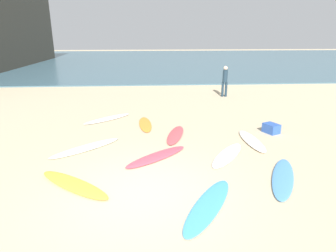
{
  "coord_description": "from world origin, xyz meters",
  "views": [
    {
      "loc": [
        0.19,
        -6.03,
        3.64
      ],
      "look_at": [
        0.89,
        4.24,
        0.3
      ],
      "focal_mm": 30.87,
      "sensor_mm": 36.0,
      "label": 1
    }
  ],
  "objects_px": {
    "surfboard_3": "(74,184)",
    "surfboard_8": "(157,156)",
    "surfboard_1": "(208,205)",
    "surfboard_5": "(108,119)",
    "beach_cooler": "(271,128)",
    "surfboard_4": "(86,148)",
    "surfboard_7": "(252,141)",
    "surfboard_0": "(175,135)",
    "surfboard_2": "(227,155)",
    "surfboard_6": "(145,124)",
    "beachgoer_near": "(225,80)",
    "surfboard_9": "(283,177)"
  },
  "relations": [
    {
      "from": "surfboard_1",
      "to": "surfboard_5",
      "type": "relative_size",
      "value": 1.06
    },
    {
      "from": "surfboard_3",
      "to": "beach_cooler",
      "type": "distance_m",
      "value": 7.44
    },
    {
      "from": "surfboard_0",
      "to": "surfboard_3",
      "type": "xyz_separation_m",
      "value": [
        -2.87,
        -3.48,
        0.0
      ]
    },
    {
      "from": "surfboard_7",
      "to": "beachgoer_near",
      "type": "relative_size",
      "value": 1.21
    },
    {
      "from": "surfboard_3",
      "to": "surfboard_7",
      "type": "xyz_separation_m",
      "value": [
        5.47,
        2.68,
        0.0
      ]
    },
    {
      "from": "surfboard_6",
      "to": "beach_cooler",
      "type": "relative_size",
      "value": 3.74
    },
    {
      "from": "surfboard_0",
      "to": "surfboard_8",
      "type": "bearing_deg",
      "value": 83.36
    },
    {
      "from": "surfboard_2",
      "to": "surfboard_9",
      "type": "bearing_deg",
      "value": -21.42
    },
    {
      "from": "beach_cooler",
      "to": "surfboard_4",
      "type": "bearing_deg",
      "value": -170.4
    },
    {
      "from": "surfboard_8",
      "to": "surfboard_6",
      "type": "bearing_deg",
      "value": -33.57
    },
    {
      "from": "surfboard_3",
      "to": "surfboard_9",
      "type": "distance_m",
      "value": 5.36
    },
    {
      "from": "surfboard_4",
      "to": "surfboard_8",
      "type": "height_order",
      "value": "same"
    },
    {
      "from": "surfboard_2",
      "to": "surfboard_5",
      "type": "relative_size",
      "value": 0.94
    },
    {
      "from": "surfboard_9",
      "to": "beachgoer_near",
      "type": "relative_size",
      "value": 1.37
    },
    {
      "from": "surfboard_2",
      "to": "surfboard_6",
      "type": "distance_m",
      "value": 4.2
    },
    {
      "from": "surfboard_1",
      "to": "surfboard_6",
      "type": "relative_size",
      "value": 1.19
    },
    {
      "from": "surfboard_3",
      "to": "surfboard_4",
      "type": "xyz_separation_m",
      "value": [
        -0.19,
        2.43,
        -0.01
      ]
    },
    {
      "from": "surfboard_2",
      "to": "surfboard_9",
      "type": "relative_size",
      "value": 0.89
    },
    {
      "from": "surfboard_5",
      "to": "surfboard_7",
      "type": "relative_size",
      "value": 1.07
    },
    {
      "from": "surfboard_2",
      "to": "surfboard_7",
      "type": "height_order",
      "value": "surfboard_7"
    },
    {
      "from": "surfboard_7",
      "to": "surfboard_8",
      "type": "xyz_separation_m",
      "value": [
        -3.35,
        -1.11,
        -0.01
      ]
    },
    {
      "from": "surfboard_2",
      "to": "surfboard_6",
      "type": "bearing_deg",
      "value": 161.8
    },
    {
      "from": "surfboard_8",
      "to": "surfboard_9",
      "type": "xyz_separation_m",
      "value": [
        3.24,
        -1.57,
        0.0
      ]
    },
    {
      "from": "surfboard_3",
      "to": "surfboard_9",
      "type": "relative_size",
      "value": 0.97
    },
    {
      "from": "surfboard_0",
      "to": "beachgoer_near",
      "type": "relative_size",
      "value": 1.17
    },
    {
      "from": "surfboard_1",
      "to": "surfboard_9",
      "type": "distance_m",
      "value": 2.46
    },
    {
      "from": "beach_cooler",
      "to": "surfboard_6",
      "type": "bearing_deg",
      "value": 164.76
    },
    {
      "from": "surfboard_3",
      "to": "beach_cooler",
      "type": "xyz_separation_m",
      "value": [
        6.53,
        3.57,
        0.13
      ]
    },
    {
      "from": "surfboard_4",
      "to": "surfboard_8",
      "type": "bearing_deg",
      "value": 28.63
    },
    {
      "from": "surfboard_2",
      "to": "surfboard_6",
      "type": "relative_size",
      "value": 1.05
    },
    {
      "from": "surfboard_5",
      "to": "beach_cooler",
      "type": "bearing_deg",
      "value": -150.11
    },
    {
      "from": "surfboard_8",
      "to": "beach_cooler",
      "type": "height_order",
      "value": "beach_cooler"
    },
    {
      "from": "surfboard_1",
      "to": "surfboard_5",
      "type": "height_order",
      "value": "surfboard_5"
    },
    {
      "from": "surfboard_0",
      "to": "surfboard_8",
      "type": "xyz_separation_m",
      "value": [
        -0.75,
        -1.9,
        -0.01
      ]
    },
    {
      "from": "beachgoer_near",
      "to": "surfboard_1",
      "type": "bearing_deg",
      "value": -96.19
    },
    {
      "from": "surfboard_6",
      "to": "beachgoer_near",
      "type": "xyz_separation_m",
      "value": [
        4.65,
        5.26,
        0.98
      ]
    },
    {
      "from": "surfboard_0",
      "to": "surfboard_6",
      "type": "xyz_separation_m",
      "value": [
        -1.12,
        1.4,
        -0.01
      ]
    },
    {
      "from": "surfboard_3",
      "to": "surfboard_6",
      "type": "xyz_separation_m",
      "value": [
        1.74,
        4.87,
        -0.01
      ]
    },
    {
      "from": "surfboard_4",
      "to": "surfboard_7",
      "type": "relative_size",
      "value": 1.15
    },
    {
      "from": "surfboard_1",
      "to": "beachgoer_near",
      "type": "distance_m",
      "value": 11.74
    },
    {
      "from": "surfboard_1",
      "to": "surfboard_8",
      "type": "relative_size",
      "value": 1.06
    },
    {
      "from": "surfboard_0",
      "to": "surfboard_5",
      "type": "bearing_deg",
      "value": -24.65
    },
    {
      "from": "surfboard_6",
      "to": "beachgoer_near",
      "type": "bearing_deg",
      "value": -136.0
    },
    {
      "from": "surfboard_3",
      "to": "surfboard_8",
      "type": "height_order",
      "value": "surfboard_3"
    },
    {
      "from": "beachgoer_near",
      "to": "surfboard_8",
      "type": "bearing_deg",
      "value": -106.72
    },
    {
      "from": "surfboard_5",
      "to": "surfboard_9",
      "type": "distance_m",
      "value": 7.82
    },
    {
      "from": "beach_cooler",
      "to": "surfboard_3",
      "type": "bearing_deg",
      "value": -151.32
    },
    {
      "from": "surfboard_7",
      "to": "beach_cooler",
      "type": "bearing_deg",
      "value": 38.7
    },
    {
      "from": "surfboard_5",
      "to": "surfboard_7",
      "type": "height_order",
      "value": "surfboard_7"
    },
    {
      "from": "surfboard_3",
      "to": "surfboard_8",
      "type": "bearing_deg",
      "value": -14.72
    }
  ]
}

